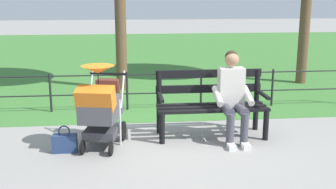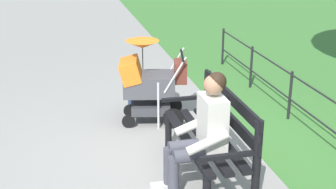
{
  "view_description": "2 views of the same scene",
  "coord_description": "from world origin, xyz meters",
  "px_view_note": "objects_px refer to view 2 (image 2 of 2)",
  "views": [
    {
      "loc": [
        0.72,
        5.77,
        2.05
      ],
      "look_at": [
        0.12,
        0.06,
        0.68
      ],
      "focal_mm": 44.77,
      "sensor_mm": 36.0,
      "label": 1
    },
    {
      "loc": [
        -4.93,
        1.46,
        2.68
      ],
      "look_at": [
        0.13,
        0.22,
        0.73
      ],
      "focal_mm": 51.33,
      "sensor_mm": 36.0,
      "label": 2
    }
  ],
  "objects_px": {
    "park_bench": "(214,131)",
    "person_on_bench": "(202,131)",
    "handbag": "(134,101)",
    "stroller": "(149,81)"
  },
  "relations": [
    {
      "from": "handbag",
      "to": "park_bench",
      "type": "bearing_deg",
      "value": -166.34
    },
    {
      "from": "handbag",
      "to": "stroller",
      "type": "bearing_deg",
      "value": -166.06
    },
    {
      "from": "park_bench",
      "to": "stroller",
      "type": "xyz_separation_m",
      "value": [
        1.58,
        0.38,
        0.07
      ]
    },
    {
      "from": "stroller",
      "to": "park_bench",
      "type": "bearing_deg",
      "value": -166.43
    },
    {
      "from": "person_on_bench",
      "to": "handbag",
      "type": "bearing_deg",
      "value": 6.82
    },
    {
      "from": "stroller",
      "to": "handbag",
      "type": "distance_m",
      "value": 0.68
    },
    {
      "from": "park_bench",
      "to": "handbag",
      "type": "bearing_deg",
      "value": 13.66
    },
    {
      "from": "person_on_bench",
      "to": "handbag",
      "type": "height_order",
      "value": "person_on_bench"
    },
    {
      "from": "person_on_bench",
      "to": "stroller",
      "type": "distance_m",
      "value": 1.86
    },
    {
      "from": "park_bench",
      "to": "person_on_bench",
      "type": "bearing_deg",
      "value": 140.3
    }
  ]
}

